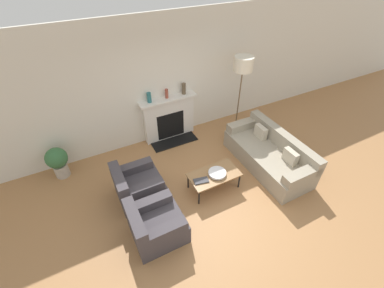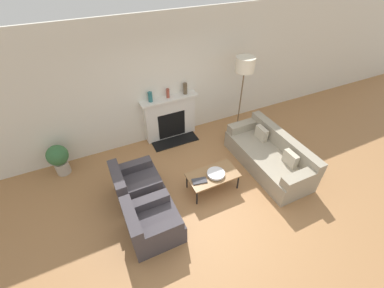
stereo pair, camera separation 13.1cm
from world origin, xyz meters
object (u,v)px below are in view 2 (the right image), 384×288
object	(u,v)px
armchair_far	(136,185)
book	(199,181)
mantel_vase_center_right	(185,89)
bowl	(216,174)
fireplace	(170,118)
potted_plant	(59,158)
armchair_near	(152,224)
couch	(269,156)
floor_lamp	(245,70)
mantel_vase_center_left	(168,93)
coffee_table	(213,176)
mantel_vase_left	(150,97)

from	to	relation	value
armchair_far	book	xyz separation A→B (m)	(1.10, -0.52, 0.10)
mantel_vase_center_right	bowl	bearing A→B (deg)	-97.74
fireplace	potted_plant	size ratio (longest dim) A/B	1.94
armchair_near	armchair_far	size ratio (longest dim) A/B	1.00
armchair_far	mantel_vase_center_right	distance (m)	2.50
armchair_near	armchair_far	xyz separation A→B (m)	(0.00, 0.95, 0.00)
bowl	potted_plant	xyz separation A→B (m)	(-2.73, 1.80, -0.01)
bowl	couch	bearing A→B (deg)	2.90
bowl	floor_lamp	bearing A→B (deg)	44.78
couch	book	world-z (taller)	couch
bowl	potted_plant	world-z (taller)	potted_plant
fireplace	mantel_vase_center_left	xyz separation A→B (m)	(-0.02, 0.01, 0.67)
armchair_far	book	distance (m)	1.22
mantel_vase_center_left	mantel_vase_center_right	size ratio (longest dim) A/B	0.83
fireplace	potted_plant	world-z (taller)	fireplace
coffee_table	book	size ratio (longest dim) A/B	3.27
armchair_far	mantel_vase_left	world-z (taller)	mantel_vase_left
fireplace	floor_lamp	size ratio (longest dim) A/B	0.70
fireplace	couch	bearing A→B (deg)	-51.97
couch	mantel_vase_center_right	distance (m)	2.44
potted_plant	floor_lamp	bearing A→B (deg)	-4.60
armchair_near	mantel_vase_left	world-z (taller)	mantel_vase_left
armchair_far	mantel_vase_center_right	bearing A→B (deg)	-48.71
fireplace	book	xyz separation A→B (m)	(-0.22, -2.03, -0.14)
fireplace	floor_lamp	world-z (taller)	floor_lamp
coffee_table	bowl	world-z (taller)	bowl
mantel_vase_left	couch	bearing A→B (deg)	-45.08
couch	book	bearing A→B (deg)	-87.26
couch	book	xyz separation A→B (m)	(-1.75, -0.08, 0.10)
fireplace	potted_plant	xyz separation A→B (m)	(-2.59, -0.22, -0.12)
armchair_far	couch	bearing A→B (deg)	-98.61
book	mantel_vase_center_right	bearing A→B (deg)	84.30
armchair_near	potted_plant	size ratio (longest dim) A/B	1.21
mantel_vase_center_left	potted_plant	distance (m)	2.70
coffee_table	couch	bearing A→B (deg)	1.50
armchair_near	armchair_far	bearing A→B (deg)	0.00
fireplace	bowl	bearing A→B (deg)	-85.99
coffee_table	book	bearing A→B (deg)	-171.77
bowl	floor_lamp	xyz separation A→B (m)	(1.47, 1.46, 1.26)
book	potted_plant	world-z (taller)	potted_plant
mantel_vase_left	mantel_vase_center_left	bearing A→B (deg)	0.00
coffee_table	floor_lamp	world-z (taller)	floor_lamp
armchair_far	mantel_vase_center_right	size ratio (longest dim) A/B	3.23
coffee_table	fireplace	bearing A→B (deg)	92.73
coffee_table	floor_lamp	bearing A→B (deg)	43.25
mantel_vase_center_left	potted_plant	world-z (taller)	mantel_vase_center_left
armchair_near	armchair_far	distance (m)	0.95
mantel_vase_center_right	potted_plant	xyz separation A→B (m)	(-3.01, -0.23, -0.82)
book	armchair_near	bearing A→B (deg)	-146.79
mantel_vase_left	potted_plant	bearing A→B (deg)	-173.87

